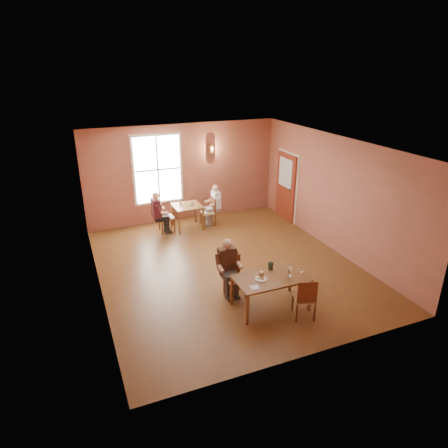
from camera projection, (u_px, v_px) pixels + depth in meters
name	position (u px, v px, depth m)	size (l,w,h in m)	color
ground	(227.00, 266.00, 9.84)	(6.00, 7.00, 0.01)	brown
wall_back	(183.00, 173.00, 12.27)	(6.00, 0.04, 3.00)	brown
wall_front	(313.00, 280.00, 6.27)	(6.00, 0.04, 3.00)	brown
wall_left	(93.00, 228.00, 8.21)	(0.04, 7.00, 3.00)	brown
wall_right	(334.00, 194.00, 10.33)	(0.04, 7.00, 3.00)	brown
ceiling	(227.00, 145.00, 8.70)	(6.00, 7.00, 0.04)	white
window	(158.00, 170.00, 11.87)	(1.36, 0.10, 1.96)	white
door	(285.00, 187.00, 12.45)	(0.12, 1.04, 2.10)	maroon
wall_sconce	(211.00, 149.00, 12.24)	(0.16, 0.16, 0.28)	brown
main_table	(270.00, 292.00, 8.09)	(1.46, 0.82, 0.68)	brown
chair_diner_main	(235.00, 278.00, 8.43)	(0.39, 0.39, 0.89)	#522B1B
diner_main	(236.00, 272.00, 8.35)	(0.48, 0.48, 1.21)	#442E21
chair_empty	(304.00, 297.00, 7.75)	(0.39, 0.39, 0.87)	brown
plate_food	(261.00, 279.00, 7.89)	(0.24, 0.24, 0.03)	silver
sandwich	(261.00, 275.00, 7.96)	(0.08, 0.08, 0.10)	tan
goblet_a	(289.00, 268.00, 8.15)	(0.07, 0.07, 0.18)	white
goblet_b	(301.00, 271.00, 8.02)	(0.07, 0.07, 0.17)	white
goblet_c	(289.00, 275.00, 7.88)	(0.07, 0.07, 0.16)	white
menu_stand	(271.00, 266.00, 8.23)	(0.10, 0.05, 0.17)	#26422F
knife	(276.00, 285.00, 7.70)	(0.19, 0.02, 0.00)	white
napkin	(255.00, 287.00, 7.61)	(0.16, 0.16, 0.01)	white
second_table	(188.00, 217.00, 11.97)	(0.82, 0.82, 0.72)	brown
chair_diner_white	(208.00, 212.00, 12.18)	(0.38, 0.38, 0.86)	brown
diner_white	(209.00, 207.00, 12.13)	(0.47, 0.47, 1.18)	silver
chair_diner_maroon	(166.00, 217.00, 11.71)	(0.41, 0.41, 0.92)	#462E18
diner_maroon	(165.00, 212.00, 11.64)	(0.49, 0.49, 1.23)	maroon
cup_a	(192.00, 204.00, 11.79)	(0.12, 0.12, 0.09)	beige
cup_b	(180.00, 203.00, 11.90)	(0.10, 0.10, 0.09)	white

